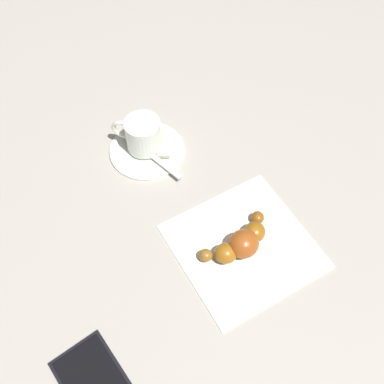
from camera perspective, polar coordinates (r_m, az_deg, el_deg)
The scene contains 7 objects.
ground_plane at distance 0.76m, azimuth -0.38°, elevation 0.34°, with size 1.80×1.80×0.00m, color #A6A198.
saucer at distance 0.81m, azimuth -5.50°, elevation 5.18°, with size 0.13×0.13×0.01m, color white.
espresso_cup at distance 0.79m, azimuth -6.05°, elevation 6.98°, with size 0.07×0.07×0.06m.
teaspoon at distance 0.80m, azimuth -5.99°, elevation 5.35°, with size 0.13×0.06×0.01m.
sugar_packet at distance 0.81m, azimuth -3.16°, elevation 6.15°, with size 0.06×0.02×0.01m, color beige.
napkin at distance 0.71m, azimuth 6.27°, elevation -6.51°, with size 0.19×0.19×0.00m, color silver.
croissant at distance 0.69m, azimuth 6.01°, elevation -6.12°, with size 0.07×0.13×0.04m.
Camera 1 is at (0.39, -0.18, 0.63)m, focal length 43.89 mm.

